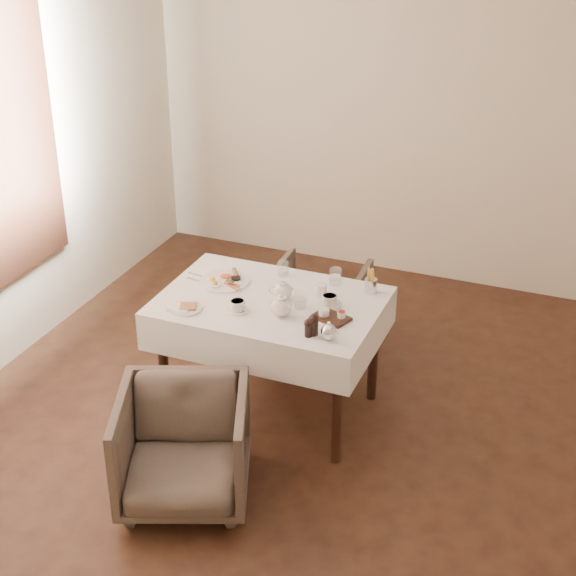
{
  "coord_description": "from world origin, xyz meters",
  "views": [
    {
      "loc": [
        1.38,
        -3.82,
        3.16
      ],
      "look_at": [
        -0.32,
        0.39,
        0.82
      ],
      "focal_mm": 55.0,
      "sensor_mm": 36.0,
      "label": 1
    }
  ],
  "objects_px": {
    "table": "(270,318)",
    "teapot_centre": "(283,289)",
    "breakfast_plate": "(225,280)",
    "armchair_near": "(183,447)",
    "armchair_far": "(318,305)"
  },
  "relations": [
    {
      "from": "table",
      "to": "teapot_centre",
      "type": "bearing_deg",
      "value": 33.9
    },
    {
      "from": "table",
      "to": "breakfast_plate",
      "type": "height_order",
      "value": "breakfast_plate"
    },
    {
      "from": "table",
      "to": "teapot_centre",
      "type": "xyz_separation_m",
      "value": [
        0.06,
        0.04,
        0.18
      ]
    },
    {
      "from": "breakfast_plate",
      "to": "teapot_centre",
      "type": "bearing_deg",
      "value": -19.9
    },
    {
      "from": "table",
      "to": "breakfast_plate",
      "type": "distance_m",
      "value": 0.38
    },
    {
      "from": "breakfast_plate",
      "to": "teapot_centre",
      "type": "relative_size",
      "value": 1.99
    },
    {
      "from": "armchair_far",
      "to": "teapot_centre",
      "type": "xyz_separation_m",
      "value": [
        0.08,
        -0.82,
        0.53
      ]
    },
    {
      "from": "table",
      "to": "armchair_far",
      "type": "xyz_separation_m",
      "value": [
        -0.01,
        0.86,
        -0.35
      ]
    },
    {
      "from": "teapot_centre",
      "to": "armchair_near",
      "type": "bearing_deg",
      "value": -120.43
    },
    {
      "from": "armchair_near",
      "to": "armchair_far",
      "type": "bearing_deg",
      "value": 65.15
    },
    {
      "from": "table",
      "to": "armchair_near",
      "type": "distance_m",
      "value": 0.97
    },
    {
      "from": "table",
      "to": "armchair_far",
      "type": "relative_size",
      "value": 2.03
    },
    {
      "from": "breakfast_plate",
      "to": "table",
      "type": "bearing_deg",
      "value": -28.25
    },
    {
      "from": "armchair_near",
      "to": "armchair_far",
      "type": "distance_m",
      "value": 1.78
    },
    {
      "from": "table",
      "to": "teapot_centre",
      "type": "distance_m",
      "value": 0.19
    }
  ]
}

